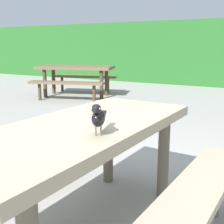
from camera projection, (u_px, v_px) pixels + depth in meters
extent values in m
plane|color=gray|center=(96.00, 209.00, 2.24)|extent=(60.00, 60.00, 0.00)
cube|color=gray|center=(82.00, 129.00, 1.85)|extent=(0.87, 1.84, 0.07)
cylinder|color=#635B4C|center=(108.00, 146.00, 2.65)|extent=(0.09, 0.09, 0.67)
cylinder|color=#635B4C|center=(163.00, 158.00, 2.37)|extent=(0.09, 0.09, 0.67)
cube|color=gray|center=(12.00, 152.00, 2.28)|extent=(0.38, 1.72, 0.05)
cylinder|color=#635B4C|center=(67.00, 154.00, 2.86)|extent=(0.07, 0.07, 0.39)
cube|color=gray|center=(189.00, 202.00, 1.55)|extent=(0.38, 1.72, 0.05)
cylinder|color=#635B4C|center=(216.00, 191.00, 2.13)|extent=(0.07, 0.07, 0.39)
ellipsoid|color=black|center=(99.00, 118.00, 1.58)|extent=(0.12, 0.17, 0.09)
ellipsoid|color=black|center=(97.00, 119.00, 1.54)|extent=(0.08, 0.08, 0.06)
sphere|color=black|center=(96.00, 109.00, 1.51)|extent=(0.05, 0.05, 0.05)
sphere|color=#EAE08C|center=(100.00, 109.00, 1.50)|extent=(0.01, 0.01, 0.01)
sphere|color=#EAE08C|center=(92.00, 108.00, 1.50)|extent=(0.01, 0.01, 0.01)
cone|color=black|center=(95.00, 111.00, 1.47)|extent=(0.03, 0.03, 0.02)
cube|color=black|center=(102.00, 116.00, 1.70)|extent=(0.07, 0.11, 0.04)
cylinder|color=#47423D|center=(101.00, 131.00, 1.59)|extent=(0.01, 0.01, 0.05)
cylinder|color=#47423D|center=(96.00, 131.00, 1.59)|extent=(0.01, 0.01, 0.05)
cube|color=brown|center=(76.00, 67.00, 7.14)|extent=(1.94, 1.26, 0.07)
cylinder|color=#423324|center=(101.00, 85.00, 6.83)|extent=(0.09, 0.09, 0.67)
cylinder|color=#423324|center=(107.00, 82.00, 7.34)|extent=(0.09, 0.09, 0.67)
cylinder|color=#423324|center=(45.00, 83.00, 7.11)|extent=(0.09, 0.09, 0.67)
cylinder|color=#423324|center=(54.00, 81.00, 7.62)|extent=(0.09, 0.09, 0.67)
cube|color=brown|center=(66.00, 83.00, 6.54)|extent=(1.72, 0.77, 0.05)
cylinder|color=#423324|center=(94.00, 94.00, 6.46)|extent=(0.07, 0.07, 0.39)
cylinder|color=#423324|center=(40.00, 92.00, 6.71)|extent=(0.07, 0.07, 0.39)
cube|color=brown|center=(85.00, 77.00, 7.87)|extent=(1.72, 0.77, 0.05)
cylinder|color=#423324|center=(108.00, 85.00, 7.79)|extent=(0.07, 0.07, 0.39)
cylinder|color=#423324|center=(62.00, 84.00, 8.05)|extent=(0.07, 0.07, 0.39)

